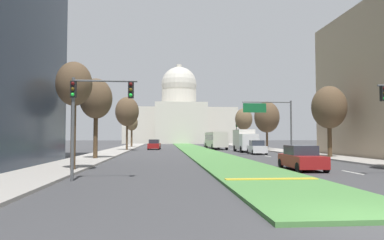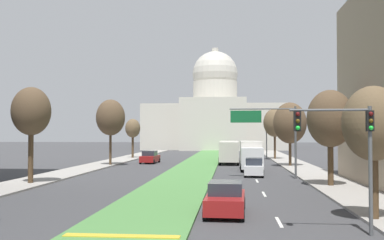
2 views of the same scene
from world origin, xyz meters
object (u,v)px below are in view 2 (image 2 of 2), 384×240
object	(u,v)px
overhead_guide_sign	(270,127)
traffic_light_near_right	(349,141)
capitol_building	(215,118)
sedan_midblock	(254,168)
street_tree_right_distant	(275,123)
street_tree_right_far	(290,123)
street_tree_left_mid	(31,112)
sedan_lead_stopped	(226,199)
box_truck_delivery	(251,155)
traffic_light_far_right	(267,138)
street_tree_right_mid	(330,119)
sedan_far_horizon	(232,154)
street_tree_right_near	(373,125)
street_tree_left_distant	(133,129)
sedan_distant	(150,157)
city_bus	(229,150)
street_tree_left_far	(111,118)

from	to	relation	value
overhead_guide_sign	traffic_light_near_right	bearing A→B (deg)	-86.80
capitol_building	sedan_midblock	size ratio (longest dim) A/B	8.19
street_tree_right_distant	street_tree_right_far	bearing A→B (deg)	-88.21
street_tree_left_mid	street_tree_right_distant	xyz separation A→B (m)	(22.61, 34.75, -0.13)
sedan_lead_stopped	box_truck_delivery	distance (m)	26.35
traffic_light_far_right	street_tree_right_mid	size ratio (longest dim) A/B	0.70
sedan_far_horizon	box_truck_delivery	xyz separation A→B (m)	(2.09, -22.13, 0.87)
traffic_light_near_right	street_tree_right_near	xyz separation A→B (m)	(1.86, 2.91, 0.71)
overhead_guide_sign	sedan_lead_stopped	world-z (taller)	overhead_guide_sign
traffic_light_near_right	capitol_building	bearing A→B (deg)	95.24
capitol_building	street_tree_right_near	xyz separation A→B (m)	(10.80, -94.57, -3.59)
sedan_far_horizon	sedan_midblock	bearing A→B (deg)	-85.77
sedan_far_horizon	overhead_guide_sign	bearing A→B (deg)	-83.63
street_tree_left_mid	sedan_lead_stopped	xyz separation A→B (m)	(15.62, -11.31, -5.02)
street_tree_right_mid	street_tree_left_distant	bearing A→B (deg)	123.35
traffic_light_near_right	box_truck_delivery	size ratio (longest dim) A/B	0.81
street_tree_right_distant	sedan_far_horizon	bearing A→B (deg)	160.88
street_tree_right_far	capitol_building	bearing A→B (deg)	100.48
capitol_building	box_truck_delivery	bearing A→B (deg)	-84.56
street_tree_right_far	sedan_distant	xyz separation A→B (m)	(-18.11, 4.65, -4.51)
capitol_building	street_tree_left_distant	distance (m)	47.69
sedan_distant	street_tree_right_near	bearing A→B (deg)	-65.13
sedan_lead_stopped	box_truck_delivery	size ratio (longest dim) A/B	0.71
street_tree_right_near	sedan_lead_stopped	size ratio (longest dim) A/B	1.40
traffic_light_near_right	sedan_distant	bearing A→B (deg)	111.05
sedan_far_horizon	street_tree_right_mid	bearing A→B (deg)	-78.54
sedan_lead_stopped	box_truck_delivery	xyz separation A→B (m)	(2.47, 26.22, 0.91)
box_truck_delivery	city_bus	size ratio (longest dim) A/B	0.58
capitol_building	street_tree_left_far	world-z (taller)	capitol_building
capitol_building	street_tree_left_far	size ratio (longest dim) A/B	4.23
capitol_building	city_bus	bearing A→B (deg)	-85.96
street_tree_left_mid	city_bus	world-z (taller)	street_tree_left_mid
street_tree_left_mid	street_tree_left_distant	bearing A→B (deg)	89.72
street_tree_left_mid	street_tree_right_mid	size ratio (longest dim) A/B	1.05
traffic_light_far_right	street_tree_left_distant	world-z (taller)	street_tree_left_distant
sedan_distant	sedan_far_horizon	world-z (taller)	sedan_far_horizon
street_tree_right_far	street_tree_right_distant	world-z (taller)	street_tree_right_distant
traffic_light_far_right	sedan_midblock	distance (m)	28.05
street_tree_right_distant	sedan_lead_stopped	world-z (taller)	street_tree_right_distant
overhead_guide_sign	sedan_distant	size ratio (longest dim) A/B	1.43
overhead_guide_sign	street_tree_left_distant	size ratio (longest dim) A/B	1.02
street_tree_left_distant	street_tree_right_distant	bearing A→B (deg)	-2.56
street_tree_left_mid	traffic_light_far_right	bearing A→B (deg)	59.47
street_tree_right_mid	street_tree_left_far	world-z (taller)	street_tree_left_far
traffic_light_far_right	sedan_lead_stopped	xyz separation A→B (m)	(-5.87, -47.75, -2.55)
street_tree_left_far	street_tree_right_mid	bearing A→B (deg)	-41.17
street_tree_right_near	traffic_light_near_right	bearing A→B (deg)	-122.58
sedan_midblock	sedan_lead_stopped	bearing A→B (deg)	-97.05
street_tree_left_mid	street_tree_right_mid	xyz separation A→B (m)	(23.43, 0.42, -0.61)
street_tree_left_mid	sedan_lead_stopped	size ratio (longest dim) A/B	1.72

